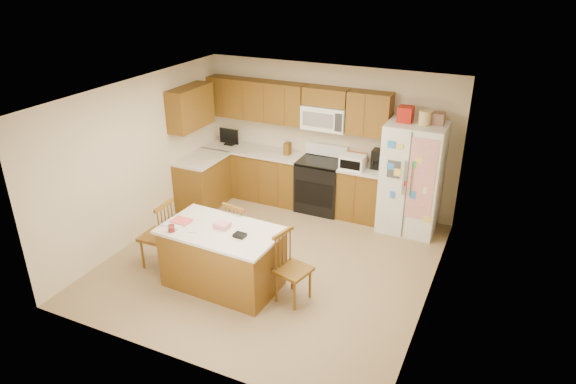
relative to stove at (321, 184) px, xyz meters
The scene contains 9 objects.
ground 1.99m from the stove, 90.00° to the right, with size 4.50×4.50×0.00m, color olive.
room_shell 2.16m from the stove, 90.00° to the right, with size 4.60×4.60×2.52m.
cabinetry 1.09m from the stove, behind, with size 3.36×1.56×2.15m.
stove is the anchor object (origin of this frame).
refrigerator 1.63m from the stove, ahead, with size 0.90×0.79×2.04m.
island 2.76m from the stove, 97.06° to the right, with size 1.61×0.99×0.95m.
windsor_chair_left 3.04m from the stove, 117.92° to the right, with size 0.43×0.45×1.02m.
windsor_chair_back 2.14m from the stove, 100.77° to the right, with size 0.48×0.47×0.96m.
windsor_chair_right 2.71m from the stove, 76.36° to the right, with size 0.48×0.49×0.96m.
Camera 1 is at (2.93, -5.76, 4.10)m, focal length 32.00 mm.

